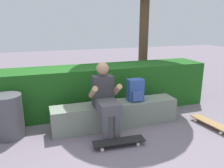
# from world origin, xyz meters

# --- Properties ---
(ground_plane) EXTENTS (24.00, 24.00, 0.00)m
(ground_plane) POSITION_xyz_m (0.00, 0.00, 0.00)
(ground_plane) COLOR slate
(bench_main) EXTENTS (2.28, 0.40, 0.44)m
(bench_main) POSITION_xyz_m (0.00, 0.40, 0.22)
(bench_main) COLOR gray
(bench_main) RESTS_ON ground
(person_skater) EXTENTS (0.49, 0.62, 1.19)m
(person_skater) POSITION_xyz_m (-0.26, 0.20, 0.64)
(person_skater) COLOR #333338
(person_skater) RESTS_ON ground
(skateboard_near_person) EXTENTS (0.81, 0.25, 0.09)m
(skateboard_near_person) POSITION_xyz_m (-0.19, -0.28, 0.07)
(skateboard_near_person) COLOR black
(skateboard_near_person) RESTS_ON ground
(skateboard_beside_bench) EXTENTS (0.30, 0.82, 0.09)m
(skateboard_beside_bench) POSITION_xyz_m (1.61, -0.20, 0.07)
(skateboard_beside_bench) COLOR olive
(skateboard_beside_bench) RESTS_ON ground
(backpack_on_bench) EXTENTS (0.28, 0.23, 0.40)m
(backpack_on_bench) POSITION_xyz_m (0.37, 0.39, 0.64)
(backpack_on_bench) COLOR #2D4C99
(backpack_on_bench) RESTS_ON bench_main
(hedge_row) EXTENTS (5.35, 0.77, 0.94)m
(hedge_row) POSITION_xyz_m (-0.43, 1.26, 0.47)
(hedge_row) COLOR #1C561A
(hedge_row) RESTS_ON ground
(trash_bin) EXTENTS (0.46, 0.46, 0.72)m
(trash_bin) POSITION_xyz_m (-1.78, 0.56, 0.36)
(trash_bin) COLOR #4C4C51
(trash_bin) RESTS_ON ground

